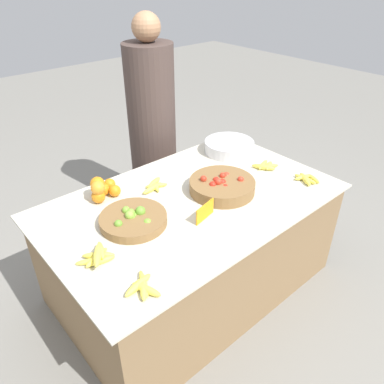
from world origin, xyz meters
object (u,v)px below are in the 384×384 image
at_px(metal_bowl, 229,147).
at_px(vendor_person, 152,130).
at_px(price_sign, 205,212).
at_px(lime_bowl, 133,219).
at_px(tomato_basket, 222,186).

height_order(metal_bowl, vendor_person, vendor_person).
bearing_deg(price_sign, lime_bowl, 132.46).
distance_m(tomato_basket, vendor_person, 0.94).
height_order(price_sign, vendor_person, vendor_person).
bearing_deg(metal_bowl, lime_bowl, -165.08).
bearing_deg(tomato_basket, vendor_person, 79.50).
bearing_deg(tomato_basket, lime_bowl, 172.20).
relative_size(lime_bowl, vendor_person, 0.23).
xyz_separation_m(metal_bowl, vendor_person, (-0.24, 0.59, 0.00)).
relative_size(lime_bowl, price_sign, 2.32).
distance_m(metal_bowl, price_sign, 0.83).
bearing_deg(lime_bowl, price_sign, -34.93).
height_order(lime_bowl, price_sign, price_sign).
relative_size(lime_bowl, tomato_basket, 0.91).
xyz_separation_m(lime_bowl, vendor_person, (0.74, 0.85, 0.02)).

